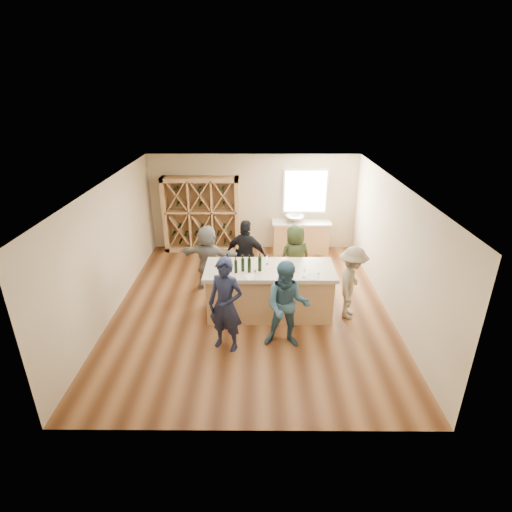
{
  "coord_description": "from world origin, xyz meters",
  "views": [
    {
      "loc": [
        0.15,
        -7.79,
        4.68
      ],
      "look_at": [
        0.1,
        0.2,
        1.15
      ],
      "focal_mm": 28.0,
      "sensor_mm": 36.0,
      "label": 1
    }
  ],
  "objects_px": {
    "person_server": "(352,283)",
    "wine_bottle_e": "(260,264)",
    "person_near_right": "(287,306)",
    "person_far_mid": "(246,256)",
    "sink": "(295,219)",
    "wine_bottle_b": "(236,267)",
    "wine_rack": "(202,215)",
    "wine_bottle_d": "(249,265)",
    "person_near_left": "(226,305)",
    "person_far_right": "(295,258)",
    "tasting_counter_base": "(269,292)",
    "wine_bottle_a": "(227,264)",
    "person_far_left": "(208,258)",
    "wine_bottle_c": "(243,265)"
  },
  "relations": [
    {
      "from": "wine_bottle_b",
      "to": "wine_bottle_d",
      "type": "bearing_deg",
      "value": 6.8
    },
    {
      "from": "tasting_counter_base",
      "to": "person_near_left",
      "type": "bearing_deg",
      "value": -124.13
    },
    {
      "from": "person_near_left",
      "to": "person_server",
      "type": "bearing_deg",
      "value": 44.61
    },
    {
      "from": "wine_rack",
      "to": "wine_bottle_b",
      "type": "distance_m",
      "value": 3.95
    },
    {
      "from": "wine_bottle_a",
      "to": "wine_bottle_e",
      "type": "relative_size",
      "value": 1.02
    },
    {
      "from": "wine_bottle_d",
      "to": "person_near_left",
      "type": "xyz_separation_m",
      "value": [
        -0.41,
        -1.04,
        -0.31
      ]
    },
    {
      "from": "wine_bottle_a",
      "to": "wine_bottle_c",
      "type": "height_order",
      "value": "wine_bottle_a"
    },
    {
      "from": "wine_rack",
      "to": "person_near_left",
      "type": "height_order",
      "value": "wine_rack"
    },
    {
      "from": "wine_bottle_b",
      "to": "person_server",
      "type": "bearing_deg",
      "value": 2.23
    },
    {
      "from": "sink",
      "to": "person_far_right",
      "type": "xyz_separation_m",
      "value": [
        -0.18,
        -2.34,
        -0.2
      ]
    },
    {
      "from": "wine_bottle_a",
      "to": "person_far_left",
      "type": "distance_m",
      "value": 1.48
    },
    {
      "from": "wine_bottle_c",
      "to": "person_near_left",
      "type": "distance_m",
      "value": 1.16
    },
    {
      "from": "wine_rack",
      "to": "wine_bottle_d",
      "type": "relative_size",
      "value": 7.34
    },
    {
      "from": "person_far_left",
      "to": "person_near_left",
      "type": "bearing_deg",
      "value": 115.53
    },
    {
      "from": "person_near_right",
      "to": "person_far_right",
      "type": "distance_m",
      "value": 2.31
    },
    {
      "from": "person_far_right",
      "to": "wine_bottle_d",
      "type": "bearing_deg",
      "value": 30.32
    },
    {
      "from": "wine_bottle_c",
      "to": "person_server",
      "type": "bearing_deg",
      "value": 0.42
    },
    {
      "from": "wine_bottle_b",
      "to": "person_far_right",
      "type": "bearing_deg",
      "value": 45.66
    },
    {
      "from": "wine_bottle_e",
      "to": "person_far_mid",
      "type": "bearing_deg",
      "value": 104.74
    },
    {
      "from": "sink",
      "to": "wine_bottle_b",
      "type": "height_order",
      "value": "wine_bottle_b"
    },
    {
      "from": "wine_bottle_d",
      "to": "person_near_right",
      "type": "height_order",
      "value": "person_near_right"
    },
    {
      "from": "person_near_right",
      "to": "person_far_right",
      "type": "relative_size",
      "value": 1.07
    },
    {
      "from": "person_far_mid",
      "to": "wine_rack",
      "type": "bearing_deg",
      "value": -42.98
    },
    {
      "from": "wine_rack",
      "to": "wine_bottle_b",
      "type": "bearing_deg",
      "value": -72.36
    },
    {
      "from": "person_near_left",
      "to": "wine_bottle_e",
      "type": "bearing_deg",
      "value": 81.65
    },
    {
      "from": "tasting_counter_base",
      "to": "wine_bottle_a",
      "type": "distance_m",
      "value": 1.15
    },
    {
      "from": "wine_rack",
      "to": "wine_bottle_d",
      "type": "bearing_deg",
      "value": -68.5
    },
    {
      "from": "wine_bottle_b",
      "to": "person_far_mid",
      "type": "xyz_separation_m",
      "value": [
        0.17,
        1.28,
        -0.33
      ]
    },
    {
      "from": "tasting_counter_base",
      "to": "wine_bottle_e",
      "type": "height_order",
      "value": "wine_bottle_e"
    },
    {
      "from": "tasting_counter_base",
      "to": "sink",
      "type": "bearing_deg",
      "value": 76.86
    },
    {
      "from": "person_near_right",
      "to": "person_far_mid",
      "type": "xyz_separation_m",
      "value": [
        -0.82,
        2.21,
        0.02
      ]
    },
    {
      "from": "wine_bottle_b",
      "to": "person_far_left",
      "type": "height_order",
      "value": "person_far_left"
    },
    {
      "from": "person_near_left",
      "to": "person_far_right",
      "type": "height_order",
      "value": "person_near_left"
    },
    {
      "from": "wine_bottle_a",
      "to": "wine_bottle_e",
      "type": "bearing_deg",
      "value": 2.85
    },
    {
      "from": "person_far_mid",
      "to": "person_near_left",
      "type": "bearing_deg",
      "value": 100.27
    },
    {
      "from": "person_near_left",
      "to": "sink",
      "type": "bearing_deg",
      "value": 91.92
    },
    {
      "from": "person_near_left",
      "to": "person_far_left",
      "type": "height_order",
      "value": "person_near_left"
    },
    {
      "from": "person_near_left",
      "to": "person_near_right",
      "type": "height_order",
      "value": "person_near_left"
    },
    {
      "from": "tasting_counter_base",
      "to": "person_far_right",
      "type": "relative_size",
      "value": 1.6
    },
    {
      "from": "wine_bottle_b",
      "to": "person_near_right",
      "type": "xyz_separation_m",
      "value": [
        0.99,
        -0.94,
        -0.35
      ]
    },
    {
      "from": "person_far_right",
      "to": "person_near_left",
      "type": "bearing_deg",
      "value": 37.02
    },
    {
      "from": "wine_bottle_a",
      "to": "wine_bottle_b",
      "type": "height_order",
      "value": "wine_bottle_a"
    },
    {
      "from": "person_near_left",
      "to": "person_far_right",
      "type": "relative_size",
      "value": 1.14
    },
    {
      "from": "wine_bottle_d",
      "to": "person_near_left",
      "type": "distance_m",
      "value": 1.16
    },
    {
      "from": "person_near_left",
      "to": "person_far_mid",
      "type": "distance_m",
      "value": 2.31
    },
    {
      "from": "person_near_right",
      "to": "person_server",
      "type": "height_order",
      "value": "person_near_right"
    },
    {
      "from": "person_far_mid",
      "to": "person_far_left",
      "type": "bearing_deg",
      "value": 13.0
    },
    {
      "from": "sink",
      "to": "person_server",
      "type": "xyz_separation_m",
      "value": [
        0.9,
        -3.6,
        -0.21
      ]
    },
    {
      "from": "person_server",
      "to": "wine_bottle_e",
      "type": "bearing_deg",
      "value": 110.46
    },
    {
      "from": "wine_rack",
      "to": "wine_bottle_b",
      "type": "xyz_separation_m",
      "value": [
        1.2,
        -3.76,
        0.12
      ]
    }
  ]
}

